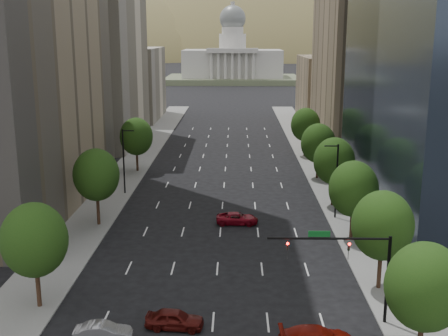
# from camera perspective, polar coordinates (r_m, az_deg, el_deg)

# --- Properties ---
(sidewalk_left) EXTENTS (6.00, 200.00, 0.15)m
(sidewalk_left) POSITION_cam_1_polar(r_m,az_deg,el_deg) (74.28, -12.22, -3.58)
(sidewalk_left) COLOR slate
(sidewalk_left) RESTS_ON ground
(sidewalk_right) EXTENTS (6.00, 200.00, 0.15)m
(sidewalk_right) POSITION_cam_1_polar(r_m,az_deg,el_deg) (73.58, 12.03, -3.74)
(sidewalk_right) COLOR slate
(sidewalk_right) RESTS_ON ground
(midrise_cream_left) EXTENTS (14.00, 30.00, 35.00)m
(midrise_cream_left) POSITION_cam_1_polar(r_m,az_deg,el_deg) (115.26, -12.40, 11.16)
(midrise_cream_left) COLOR beige
(midrise_cream_left) RESTS_ON ground
(filler_left) EXTENTS (14.00, 26.00, 18.00)m
(filler_left) POSITION_cam_1_polar(r_m,az_deg,el_deg) (148.01, -9.27, 8.42)
(filler_left) COLOR beige
(filler_left) RESTS_ON ground
(parking_tan_right) EXTENTS (14.00, 30.00, 30.00)m
(parking_tan_right) POSITION_cam_1_polar(r_m,az_deg,el_deg) (111.71, 13.47, 9.76)
(parking_tan_right) COLOR #8C7759
(parking_tan_right) RESTS_ON ground
(filler_right) EXTENTS (14.00, 26.00, 16.00)m
(filler_right) POSITION_cam_1_polar(r_m,az_deg,el_deg) (144.59, 10.60, 7.86)
(filler_right) COLOR #8C7759
(filler_right) RESTS_ON ground
(tree_right_0) EXTENTS (5.20, 5.20, 8.39)m
(tree_right_0) POSITION_cam_1_polar(r_m,az_deg,el_deg) (39.60, 19.65, -11.24)
(tree_right_0) COLOR #382316
(tree_right_0) RESTS_ON ground
(tree_right_1) EXTENTS (5.20, 5.20, 8.75)m
(tree_right_1) POSITION_cam_1_polar(r_m,az_deg,el_deg) (49.26, 15.73, -5.62)
(tree_right_1) COLOR #382316
(tree_right_1) RESTS_ON ground
(tree_right_2) EXTENTS (5.20, 5.20, 8.61)m
(tree_right_2) POSITION_cam_1_polar(r_m,az_deg,el_deg) (60.47, 12.95, -2.07)
(tree_right_2) COLOR #382316
(tree_right_2) RESTS_ON ground
(tree_right_3) EXTENTS (5.20, 5.20, 8.89)m
(tree_right_3) POSITION_cam_1_polar(r_m,az_deg,el_deg) (71.84, 11.07, 0.69)
(tree_right_3) COLOR #382316
(tree_right_3) RESTS_ON ground
(tree_right_4) EXTENTS (5.20, 5.20, 8.46)m
(tree_right_4) POSITION_cam_1_polar(r_m,az_deg,el_deg) (85.47, 9.50, 2.48)
(tree_right_4) COLOR #382316
(tree_right_4) RESTS_ON ground
(tree_right_5) EXTENTS (5.20, 5.20, 8.75)m
(tree_right_5) POSITION_cam_1_polar(r_m,az_deg,el_deg) (101.04, 8.24, 4.36)
(tree_right_5) COLOR #382316
(tree_right_5) RESTS_ON ground
(tree_left_0) EXTENTS (5.20, 5.20, 8.75)m
(tree_left_0) POSITION_cam_1_polar(r_m,az_deg,el_deg) (46.64, -18.63, -6.91)
(tree_left_0) COLOR #382316
(tree_left_0) RESTS_ON ground
(tree_left_1) EXTENTS (5.20, 5.20, 8.97)m
(tree_left_1) POSITION_cam_1_polar(r_m,az_deg,el_deg) (64.90, -12.79, -0.68)
(tree_left_1) COLOR #382316
(tree_left_1) RESTS_ON ground
(tree_left_2) EXTENTS (5.20, 5.20, 8.68)m
(tree_left_2) POSITION_cam_1_polar(r_m,az_deg,el_deg) (89.84, -8.86, 3.17)
(tree_left_2) COLOR #382316
(tree_left_2) RESTS_ON ground
(streetlight_rn) EXTENTS (1.70, 0.20, 9.00)m
(streetlight_rn) POSITION_cam_1_polar(r_m,az_deg,el_deg) (67.20, 11.27, -1.11)
(streetlight_rn) COLOR black
(streetlight_rn) RESTS_ON ground
(streetlight_ln) EXTENTS (1.70, 0.20, 9.00)m
(streetlight_ln) POSITION_cam_1_polar(r_m,az_deg,el_deg) (77.37, -10.07, 0.85)
(streetlight_ln) COLOR black
(streetlight_ln) RESTS_ON ground
(traffic_signal) EXTENTS (9.12, 0.40, 7.38)m
(traffic_signal) POSITION_cam_1_polar(r_m,az_deg,el_deg) (43.20, 13.13, -9.00)
(traffic_signal) COLOR black
(traffic_signal) RESTS_ON ground
(capitol) EXTENTS (60.00, 40.00, 35.20)m
(capitol) POSITION_cam_1_polar(r_m,az_deg,el_deg) (259.09, 0.86, 10.56)
(capitol) COLOR #596647
(capitol) RESTS_ON ground
(foothills) EXTENTS (720.00, 413.00, 263.00)m
(foothills) POSITION_cam_1_polar(r_m,az_deg,el_deg) (612.21, 4.34, 7.81)
(foothills) COLOR olive
(foothills) RESTS_ON ground
(car_maroon) EXTENTS (4.48, 2.11, 1.48)m
(car_maroon) POSITION_cam_1_polar(r_m,az_deg,el_deg) (43.49, -5.01, -14.98)
(car_maroon) COLOR #470F0B
(car_maroon) RESTS_ON ground
(car_silver) EXTENTS (4.18, 1.66, 1.35)m
(car_silver) POSITION_cam_1_polar(r_m,az_deg,el_deg) (42.70, -12.14, -15.92)
(car_silver) COLOR gray
(car_silver) RESTS_ON ground
(car_red_far) EXTENTS (4.86, 2.31, 1.34)m
(car_red_far) POSITION_cam_1_polar(r_m,az_deg,el_deg) (65.24, 1.35, -5.11)
(car_red_far) COLOR maroon
(car_red_far) RESTS_ON ground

